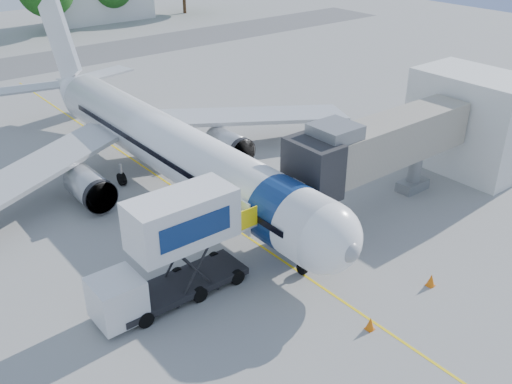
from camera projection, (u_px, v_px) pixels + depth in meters
ground at (202, 206)px, 36.79m from camera, size 160.00×160.00×0.00m
guidance_line at (202, 206)px, 36.79m from camera, size 0.15×70.00×0.01m
aircraft at (166, 145)px, 38.29m from camera, size 34.17×37.73×11.35m
jet_bridge at (374, 147)px, 34.36m from camera, size 13.90×3.20×6.60m
terminal_stub at (471, 122)px, 40.57m from camera, size 5.00×8.00×7.00m
catering_hiloader at (172, 250)px, 27.19m from camera, size 8.50×2.44×5.50m
ground_tug at (445, 283)px, 28.28m from camera, size 3.67×2.12×1.41m
safety_cone_a at (431, 280)px, 29.13m from camera, size 0.44×0.44×0.70m
safety_cone_b at (370, 324)px, 26.19m from camera, size 0.42×0.42×0.67m
outbuilding_right at (99, 3)px, 90.73m from camera, size 16.40×7.40×5.30m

